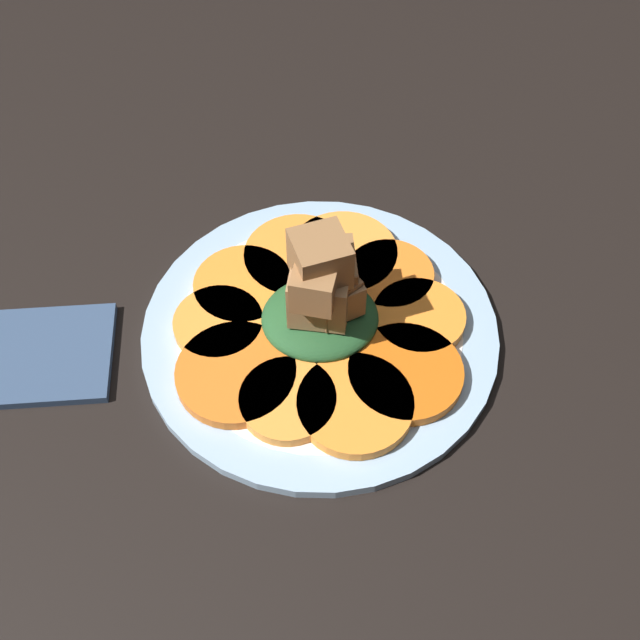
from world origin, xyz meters
The scene contains 15 objects.
table_slab centered at (0.00, 0.00, 1.00)cm, with size 120.00×120.00×2.00cm, color black.
plate centered at (0.00, 0.00, 2.52)cm, with size 30.68×30.68×1.05cm.
carrot_slice_0 centered at (-8.52, 0.12, 3.62)cm, with size 8.00×8.00×1.05cm, color orange.
carrot_slice_1 centered at (-6.60, -4.82, 3.62)cm, with size 7.91×7.91×1.05cm, color orange.
carrot_slice_2 centered at (-2.74, -7.73, 3.62)cm, with size 9.86×9.86×1.05cm, color orange.
carrot_slice_3 centered at (1.44, -7.69, 3.62)cm, with size 9.83×9.83×1.05cm, color orange.
carrot_slice_4 centered at (6.47, -4.65, 3.62)cm, with size 8.78×8.78×1.05cm, color orange.
carrot_slice_5 centered at (8.66, -0.63, 3.62)cm, with size 7.69×7.69×1.05cm, color orange.
carrot_slice_6 centered at (7.23, 4.56, 3.62)cm, with size 9.92×9.92×1.05cm, color orange.
carrot_slice_7 centered at (3.15, 7.43, 3.62)cm, with size 7.82×7.82×1.05cm, color orange.
carrot_slice_8 centered at (-2.17, 8.24, 3.62)cm, with size 9.36×9.36×1.05cm, color orange.
carrot_slice_9 centered at (-6.58, 5.56, 3.62)cm, with size 9.47×9.47×1.05cm, color #D56013.
center_pile centered at (-0.13, -0.26, 7.26)cm, with size 9.96×8.97×10.90cm.
fork centered at (-0.32, -6.49, 3.30)cm, with size 19.64×2.40×0.40cm.
napkin centered at (25.98, 0.68, 2.40)cm, with size 16.34×9.80×0.80cm.
Camera 1 is at (3.10, 40.69, 58.51)cm, focal length 45.00 mm.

